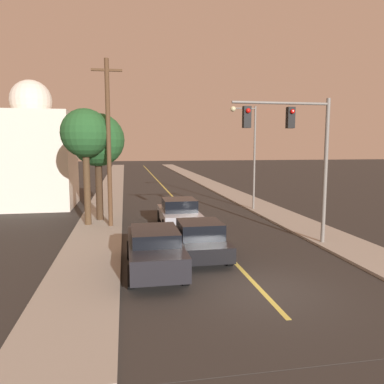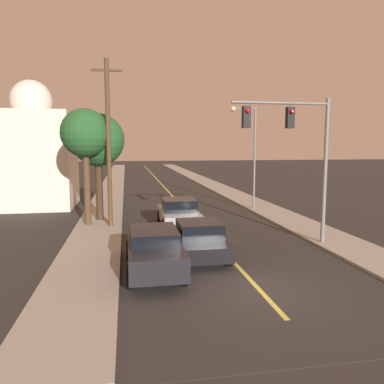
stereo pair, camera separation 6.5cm
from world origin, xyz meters
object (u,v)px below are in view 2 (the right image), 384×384
(car_near_lane_front, at_px, (199,239))
(car_near_lane_second, at_px, (179,212))
(utility_pole_left, at_px, (108,141))
(tree_left_near, at_px, (98,141))
(domed_building_left, at_px, (34,154))
(car_outer_lane_front, at_px, (154,248))
(streetlamp_right, at_px, (249,144))
(traffic_signal_mast, at_px, (297,141))
(tree_left_far, at_px, (85,135))

(car_near_lane_front, distance_m, car_near_lane_second, 5.76)
(utility_pole_left, xyz_separation_m, tree_left_near, (-0.69, 1.88, 0.03))
(car_near_lane_front, height_order, domed_building_left, domed_building_left)
(car_near_lane_front, distance_m, tree_left_near, 10.05)
(car_near_lane_second, height_order, tree_left_near, tree_left_near)
(car_near_lane_front, bearing_deg, domed_building_left, 122.94)
(car_outer_lane_front, bearing_deg, car_near_lane_second, 75.07)
(car_outer_lane_front, relative_size, utility_pole_left, 0.56)
(tree_left_near, distance_m, domed_building_left, 8.10)
(car_near_lane_front, bearing_deg, tree_left_near, 118.48)
(car_outer_lane_front, relative_size, domed_building_left, 0.55)
(streetlamp_right, relative_size, tree_left_near, 1.12)
(traffic_signal_mast, bearing_deg, utility_pole_left, 147.53)
(car_near_lane_second, bearing_deg, traffic_signal_mast, -46.47)
(traffic_signal_mast, height_order, tree_left_far, traffic_signal_mast)
(car_outer_lane_front, height_order, tree_left_near, tree_left_near)
(streetlamp_right, xyz_separation_m, tree_left_far, (-10.40, -3.41, 0.46))
(tree_left_near, distance_m, tree_left_far, 1.47)
(tree_left_near, bearing_deg, utility_pole_left, -69.80)
(car_outer_lane_front, xyz_separation_m, streetlamp_right, (7.34, 11.54, 3.76))
(traffic_signal_mast, bearing_deg, tree_left_near, 141.43)
(car_near_lane_second, xyz_separation_m, car_outer_lane_front, (-1.90, -7.11, 0.03))
(car_outer_lane_front, bearing_deg, tree_left_far, 110.59)
(streetlamp_right, height_order, tree_left_far, streetlamp_right)
(car_near_lane_second, relative_size, streetlamp_right, 0.63)
(car_outer_lane_front, xyz_separation_m, tree_left_far, (-3.05, 8.13, 4.22))
(car_outer_lane_front, distance_m, streetlamp_right, 14.19)
(streetlamp_right, bearing_deg, utility_pole_left, -156.60)
(car_near_lane_front, relative_size, traffic_signal_mast, 0.63)
(tree_left_far, bearing_deg, tree_left_near, 67.28)
(car_near_lane_second, height_order, tree_left_far, tree_left_far)
(car_outer_lane_front, bearing_deg, streetlamp_right, 57.53)
(car_near_lane_front, distance_m, streetlamp_right, 12.18)
(tree_left_near, height_order, domed_building_left, domed_building_left)
(car_near_lane_second, relative_size, traffic_signal_mast, 0.69)
(car_near_lane_second, xyz_separation_m, traffic_signal_mast, (4.53, -4.77, 3.86))
(car_near_lane_front, relative_size, tree_left_near, 0.65)
(traffic_signal_mast, bearing_deg, car_near_lane_second, 133.53)
(utility_pole_left, height_order, tree_left_far, utility_pole_left)
(traffic_signal_mast, height_order, utility_pole_left, utility_pole_left)
(streetlamp_right, distance_m, tree_left_far, 10.95)
(traffic_signal_mast, distance_m, tree_left_near, 11.42)
(traffic_signal_mast, height_order, streetlamp_right, streetlamp_right)
(streetlamp_right, distance_m, domed_building_left, 15.43)
(streetlamp_right, bearing_deg, domed_building_left, 163.94)
(streetlamp_right, relative_size, domed_building_left, 0.77)
(utility_pole_left, bearing_deg, streetlamp_right, 23.40)
(car_near_lane_front, height_order, car_outer_lane_front, car_outer_lane_front)
(utility_pole_left, height_order, domed_building_left, domed_building_left)
(utility_pole_left, relative_size, tree_left_near, 1.42)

